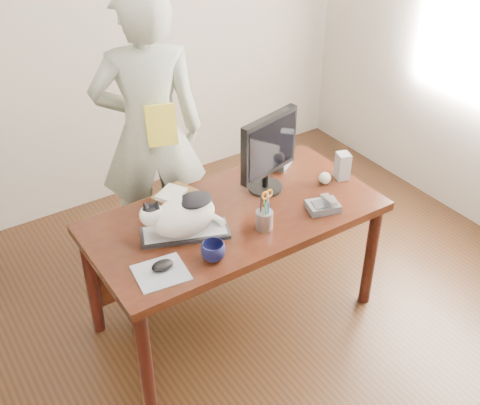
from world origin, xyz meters
name	(u,v)px	position (x,y,z in m)	size (l,w,h in m)	color
room	(312,165)	(0.00, 0.00, 1.35)	(4.50, 4.50, 4.50)	black
desk	(227,228)	(0.00, 0.68, 0.60)	(1.60, 0.80, 0.75)	black
keyboard	(185,233)	(-0.32, 0.58, 0.76)	(0.48, 0.32, 0.03)	black
cat	(181,215)	(-0.33, 0.58, 0.88)	(0.44, 0.32, 0.25)	white
monitor	(269,149)	(0.29, 0.70, 1.01)	(0.41, 0.24, 0.47)	black
pen_cup	(264,218)	(0.06, 0.41, 0.81)	(0.10, 0.10, 0.23)	gray
mousepad	(161,273)	(-0.56, 0.38, 0.75)	(0.27, 0.25, 0.01)	#B0B5BD
mouse	(162,265)	(-0.54, 0.40, 0.77)	(0.12, 0.08, 0.04)	black
coffee_mug	(213,251)	(-0.30, 0.33, 0.80)	(0.12, 0.12, 0.09)	#0D1036
phone	(324,206)	(0.42, 0.37, 0.78)	(0.20, 0.17, 0.08)	#5D5D62
speaker	(343,166)	(0.73, 0.56, 0.83)	(0.09, 0.10, 0.16)	#A0A0A3
baseball	(325,178)	(0.60, 0.57, 0.79)	(0.07, 0.07, 0.07)	white
book_stack	(174,199)	(-0.24, 0.85, 0.79)	(0.30, 0.27, 0.09)	#461215
calculator	(274,160)	(0.48, 0.91, 0.78)	(0.23, 0.24, 0.06)	#5D5D62
person	(150,134)	(-0.10, 1.39, 0.92)	(0.67, 0.44, 1.84)	silver
held_book	(161,125)	(-0.10, 1.22, 1.05)	(0.20, 0.16, 0.24)	yellow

